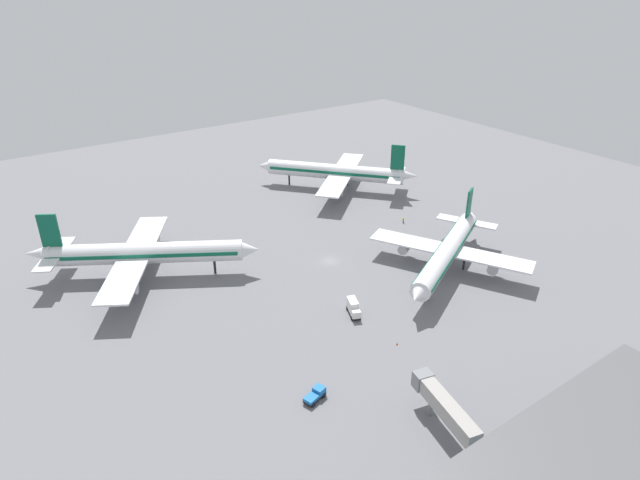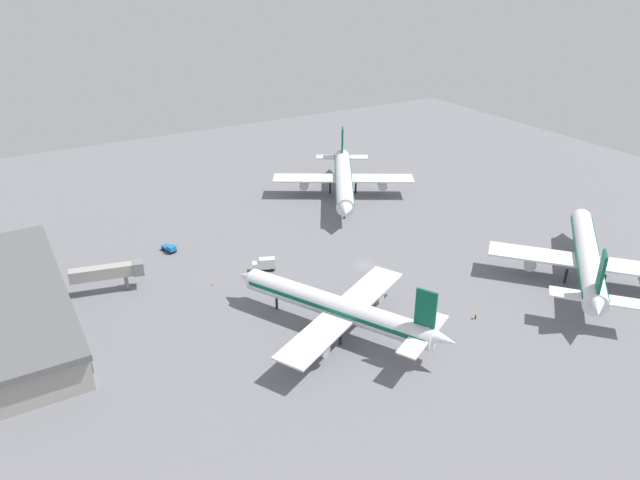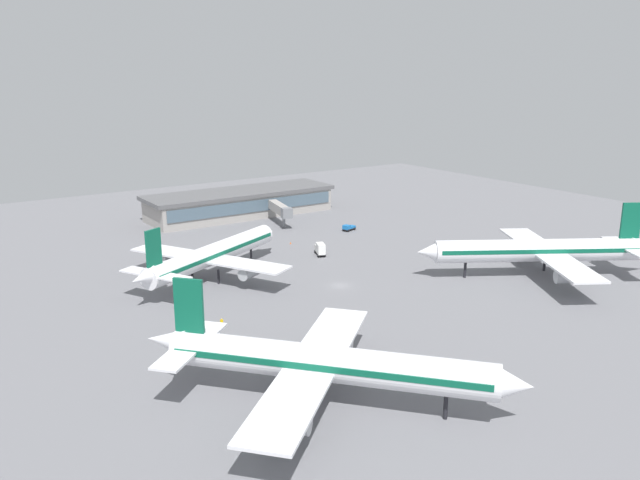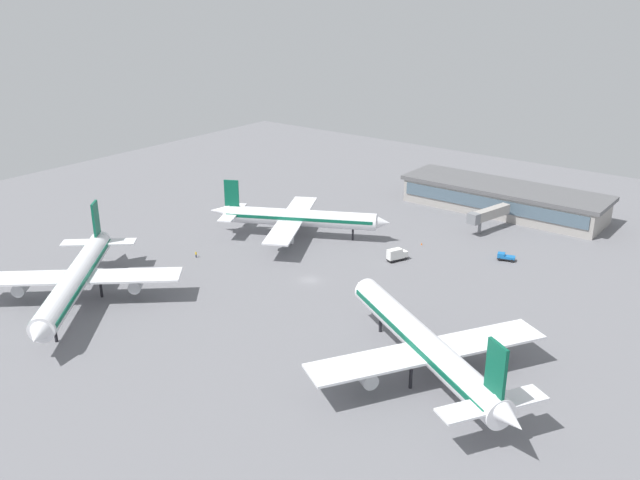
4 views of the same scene
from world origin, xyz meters
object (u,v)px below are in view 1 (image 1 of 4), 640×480
object	(u,v)px
catering_truck	(353,308)
airplane_distant	(337,172)
airplane_at_gate	(448,251)
airplane_taxiing	(142,253)
pushback_tractor	(316,395)
safety_cone_near_gate	(397,344)
ground_crew_worker	(403,220)

from	to	relation	value
catering_truck	airplane_distant	bearing A→B (deg)	168.92
airplane_at_gate	airplane_taxiing	distance (m)	76.08
pushback_tractor	catering_truck	xyz separation A→B (m)	(22.16, 17.31, 0.73)
catering_truck	safety_cone_near_gate	size ratio (longest dim) A/B	9.83
ground_crew_worker	safety_cone_near_gate	xyz separation A→B (m)	(-42.30, -43.94, -0.55)
ground_crew_worker	airplane_distant	bearing A→B (deg)	20.73
pushback_tractor	safety_cone_near_gate	size ratio (longest dim) A/B	7.93
airplane_distant	pushback_tractor	size ratio (longest dim) A/B	9.71
pushback_tractor	catering_truck	world-z (taller)	catering_truck
airplane_at_gate	pushback_tractor	size ratio (longest dim) A/B	9.99
airplane_at_gate	airplane_distant	world-z (taller)	airplane_distant
airplane_taxiing	safety_cone_near_gate	distance (m)	66.45
airplane_taxiing	airplane_at_gate	bearing A→B (deg)	-2.20
airplane_distant	catering_truck	xyz separation A→B (m)	(-43.20, -64.65, -4.56)
pushback_tractor	safety_cone_near_gate	world-z (taller)	pushback_tractor
pushback_tractor	airplane_distant	bearing A→B (deg)	34.70
safety_cone_near_gate	pushback_tractor	bearing A→B (deg)	-171.57
catering_truck	ground_crew_worker	bearing A→B (deg)	147.69
airplane_distant	ground_crew_worker	xyz separation A→B (m)	(-0.41, -34.67, -5.41)
airplane_taxiing	catering_truck	xyz separation A→B (m)	(32.16, -43.61, -4.62)
airplane_distant	safety_cone_near_gate	size ratio (longest dim) A/B	77.04
ground_crew_worker	catering_truck	bearing A→B (deg)	146.43
catering_truck	ground_crew_worker	size ratio (longest dim) A/B	3.53
airplane_distant	catering_truck	world-z (taller)	airplane_distant
airplane_taxiing	catering_truck	distance (m)	54.38
pushback_tractor	catering_truck	distance (m)	28.13
catering_truck	safety_cone_near_gate	bearing A→B (deg)	24.66
airplane_taxiing	safety_cone_near_gate	xyz separation A→B (m)	(32.65, -57.57, -6.02)
catering_truck	safety_cone_near_gate	distance (m)	14.04
safety_cone_near_gate	airplane_taxiing	bearing A→B (deg)	119.56
airplane_taxiing	ground_crew_worker	size ratio (longest dim) A/B	30.63
airplane_at_gate	ground_crew_worker	bearing A→B (deg)	-139.41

